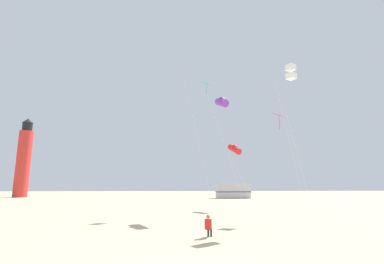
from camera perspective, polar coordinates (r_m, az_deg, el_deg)
kite_flyer_standing at (r=15.42m, az=3.42°, el=-18.54°), size 0.45×0.56×1.16m
kite_box_white at (r=22.81m, az=19.60°, el=11.47°), size 1.80×1.80×11.68m
kite_diamond_cyan at (r=29.31m, az=2.82°, el=8.72°), size 2.92×2.92×13.34m
kite_tube_scarlet at (r=32.19m, az=8.71°, el=-3.45°), size 3.14×3.19×7.38m
kite_diamond_magenta at (r=24.41m, az=17.63°, el=2.54°), size 2.85×2.85×8.63m
kite_tube_violet at (r=26.04m, az=6.11°, el=6.11°), size 3.32×3.12×10.91m
lighthouse_distant at (r=69.38m, az=-31.22°, el=-4.85°), size 2.80×2.80×16.80m
rv_van_silver at (r=55.51m, az=8.41°, el=-11.87°), size 6.58×2.77×2.80m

